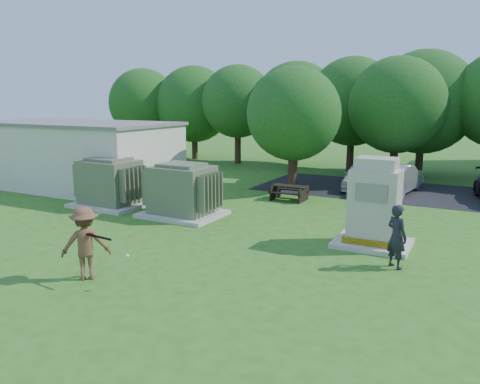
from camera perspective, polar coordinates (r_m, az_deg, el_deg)
The scene contains 14 objects.
ground at distance 13.40m, azimuth -8.11°, elevation -8.46°, with size 120.00×120.00×0.00m, color #2D6619.
service_building at distance 25.39m, azimuth -19.19°, elevation 4.13°, with size 10.00×5.00×3.20m, color beige.
service_building_roof at distance 25.25m, azimuth -19.44°, elevation 7.90°, with size 10.20×5.20×0.15m, color slate.
parking_strip at distance 24.09m, azimuth 26.18°, elevation -0.62°, with size 20.00×6.00×0.01m, color #232326.
transformer_left at distance 20.57m, azimuth -15.55°, elevation 1.01°, with size 3.00×2.40×2.07m.
transformer_right at distance 18.25m, azimuth -7.05°, elevation 0.07°, with size 3.00×2.40×2.07m.
generator_cabinet at distance 14.95m, azimuth 16.06°, elevation -1.88°, with size 2.27×1.86×2.76m.
picnic_table at distance 21.16m, azimuth 6.02°, elevation 0.13°, with size 1.57×1.18×0.67m.
batter at distance 12.45m, azimuth -18.32°, elevation -5.95°, with size 1.21×0.69×1.87m, color brown.
person_by_generator at distance 13.27m, azimuth 18.56°, elevation -5.16°, with size 0.64×0.42×1.76m, color black.
car_white at distance 24.36m, azimuth 14.51°, elevation 1.87°, with size 1.54×3.84×1.31m, color silver.
car_silver_a at distance 23.83m, azimuth 18.49°, elevation 1.62°, with size 1.54×4.42×1.46m, color silver.
batting_equipment at distance 11.85m, azimuth -16.52°, elevation -5.57°, with size 1.32×0.19×0.45m.
tree_row at distance 29.23m, azimuth 16.82°, elevation 10.17°, with size 41.30×13.30×7.30m.
Camera 1 is at (7.48, -10.16, 4.52)m, focal length 35.00 mm.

